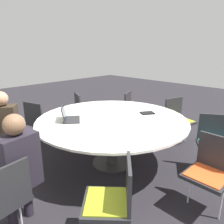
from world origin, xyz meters
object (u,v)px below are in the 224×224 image
object	(u,v)px
chair_2	(114,196)
chair_7	(84,109)
chair_5	(178,117)
person_1	(19,163)
spiral_notebook	(147,113)
handbag	(224,177)
chair_8	(39,120)
chair_4	(214,140)
chair_6	(133,108)
chair_1	(2,197)
coffee_cup	(87,111)
person_0	(5,126)
chair_3	(210,168)
laptop	(69,117)

from	to	relation	value
chair_2	chair_7	size ratio (longest dim) A/B	1.00
chair_5	person_1	bearing A→B (deg)	13.48
spiral_notebook	handbag	distance (m)	1.40
person_1	chair_8	bearing A→B (deg)	48.07
chair_4	chair_6	xyz separation A→B (m)	(1.87, -0.49, 0.00)
chair_1	chair_4	size ratio (longest dim) A/B	1.00
chair_6	spiral_notebook	bearing A→B (deg)	26.20
chair_5	chair_8	world-z (taller)	same
chair_1	person_1	size ratio (longest dim) A/B	0.71
chair_2	person_1	distance (m)	0.97
chair_1	person_1	world-z (taller)	person_1
coffee_cup	chair_4	bearing A→B (deg)	-149.91
chair_2	person_1	world-z (taller)	person_1
person_0	chair_8	bearing A→B (deg)	68.86
chair_4	chair_5	world-z (taller)	same
chair_2	chair_3	bearing A→B (deg)	-64.31
chair_4	chair_7	xyz separation A→B (m)	(2.59, 0.30, 0.00)
spiral_notebook	chair_8	bearing A→B (deg)	32.29
chair_3	laptop	world-z (taller)	laptop
chair_2	chair_3	distance (m)	1.16
chair_1	handbag	world-z (taller)	chair_1
laptop	spiral_notebook	xyz separation A→B (m)	(-0.62, -1.08, -0.04)
chair_6	person_1	bearing A→B (deg)	-6.48
chair_1	chair_8	size ratio (longest dim) A/B	1.00
chair_1	chair_2	world-z (taller)	same
chair_7	coffee_cup	xyz separation A→B (m)	(-0.94, 0.66, 0.29)
chair_5	laptop	bearing A→B (deg)	-4.70
person_1	handbag	size ratio (longest dim) A/B	3.35
chair_5	coffee_cup	xyz separation A→B (m)	(0.77, 1.56, 0.29)
chair_8	handbag	size ratio (longest dim) A/B	2.38
chair_6	chair_2	bearing A→B (deg)	12.06
chair_1	person_1	distance (m)	0.32
coffee_cup	laptop	bearing A→B (deg)	97.21
chair_2	handbag	size ratio (longest dim) A/B	2.38
chair_3	handbag	world-z (taller)	chair_3
chair_2	person_1	bearing A→B (deg)	77.62
chair_8	handbag	bearing A→B (deg)	4.57
person_1	handbag	world-z (taller)	person_1
chair_6	coffee_cup	xyz separation A→B (m)	(-0.21, 1.45, 0.29)
laptop	person_1	bearing A→B (deg)	158.56
person_1	laptop	bearing A→B (deg)	22.30
person_0	laptop	size ratio (longest dim) A/B	2.86
coffee_cup	chair_3	bearing A→B (deg)	-175.43
chair_7	handbag	world-z (taller)	chair_7
chair_5	chair_6	bearing A→B (deg)	-67.79
chair_2	chair_4	size ratio (longest dim) A/B	1.00
chair_4	laptop	world-z (taller)	laptop
spiral_notebook	coffee_cup	distance (m)	0.97
chair_2	chair_6	bearing A→B (deg)	-6.80
person_0	coffee_cup	xyz separation A→B (m)	(-0.51, -1.09, 0.10)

